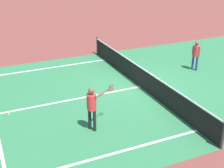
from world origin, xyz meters
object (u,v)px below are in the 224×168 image
net (140,77)px  tennis_ball_mid_court (9,115)px  player_near (92,104)px  player_far (196,53)px

net → tennis_ball_mid_court: bearing=-87.2°
player_near → tennis_ball_mid_court: bearing=-131.0°
player_near → player_far: player_near is taller
player_near → tennis_ball_mid_court: (-2.24, -2.58, -0.97)m
net → player_far: bearing=101.2°
player_near → net: bearing=127.5°
net → player_near: (2.53, -3.30, 0.51)m
tennis_ball_mid_court → player_far: bearing=96.1°
player_far → tennis_ball_mid_court: player_far is taller
player_near → player_far: (-3.25, 6.92, -0.07)m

